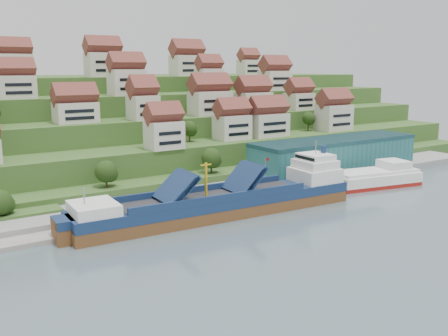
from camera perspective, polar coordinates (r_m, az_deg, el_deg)
ground at (r=121.13m, az=0.86°, el=-5.18°), size 300.00×300.00×0.00m
quay at (r=143.91m, az=4.10°, el=-2.06°), size 180.00×14.00×2.20m
hillside at (r=211.31m, az=-15.15°, el=4.54°), size 260.00×128.00×31.00m
hillside_village at (r=171.39m, az=-9.97°, el=7.87°), size 159.88×64.09×28.94m
hillside_trees at (r=154.13m, az=-12.06°, el=4.87°), size 143.38×62.76×31.52m
warehouse at (r=165.12m, az=12.57°, el=1.60°), size 60.00×15.00×10.00m
flagpole at (r=137.67m, az=4.77°, el=-0.23°), size 1.28×0.16×8.00m
cargo_ship at (r=119.25m, az=0.33°, el=-3.93°), size 71.20×14.48×15.60m
second_ship at (r=154.78m, az=17.03°, el=-1.10°), size 28.55×14.79×7.88m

